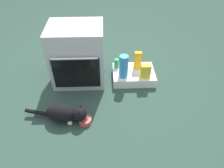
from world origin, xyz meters
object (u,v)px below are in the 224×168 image
(pantry_cabinet, at_px, (133,75))
(food_bowl, at_px, (85,120))
(juice_carton, at_px, (138,60))
(oven, at_px, (78,55))
(cat, at_px, (65,113))
(water_bottle, at_px, (124,66))
(soda_can, at_px, (117,63))
(snack_bag, at_px, (145,71))

(pantry_cabinet, height_order, food_bowl, pantry_cabinet)
(juice_carton, bearing_deg, pantry_cabinet, -125.26)
(oven, distance_m, food_bowl, 0.83)
(cat, bearing_deg, pantry_cabinet, 51.24)
(oven, xyz_separation_m, cat, (-0.10, -0.71, -0.26))
(oven, relative_size, pantry_cabinet, 1.37)
(pantry_cabinet, distance_m, food_bowl, 0.94)
(juice_carton, bearing_deg, water_bottle, -139.38)
(food_bowl, distance_m, cat, 0.23)
(cat, xyz_separation_m, juice_carton, (0.86, 0.76, 0.13))
(juice_carton, bearing_deg, food_bowl, -129.20)
(oven, bearing_deg, juice_carton, 3.35)
(soda_can, bearing_deg, food_bowl, -114.56)
(water_bottle, xyz_separation_m, snack_bag, (0.27, -0.02, -0.06))
(water_bottle, bearing_deg, pantry_cabinet, 33.34)
(food_bowl, relative_size, juice_carton, 0.58)
(pantry_cabinet, distance_m, water_bottle, 0.27)
(food_bowl, bearing_deg, cat, 169.01)
(oven, xyz_separation_m, juice_carton, (0.76, 0.04, -0.13))
(oven, distance_m, soda_can, 0.53)
(food_bowl, bearing_deg, snack_bag, 40.00)
(cat, xyz_separation_m, snack_bag, (0.93, 0.57, 0.10))
(cat, height_order, snack_bag, snack_bag)
(oven, height_order, juice_carton, oven)
(food_bowl, height_order, soda_can, soda_can)
(juice_carton, xyz_separation_m, water_bottle, (-0.20, -0.17, 0.03))
(juice_carton, height_order, snack_bag, juice_carton)
(cat, relative_size, water_bottle, 2.29)
(soda_can, bearing_deg, snack_bag, -32.70)
(soda_can, bearing_deg, pantry_cabinet, -25.80)
(soda_can, bearing_deg, water_bottle, -69.92)
(cat, height_order, soda_can, soda_can)
(pantry_cabinet, relative_size, soda_can, 4.51)
(oven, xyz_separation_m, food_bowl, (0.11, -0.75, -0.34))
(pantry_cabinet, distance_m, snack_bag, 0.23)
(juice_carton, distance_m, water_bottle, 0.26)
(cat, bearing_deg, food_bowl, 0.00)
(food_bowl, distance_m, juice_carton, 1.05)
(pantry_cabinet, xyz_separation_m, cat, (-0.81, -0.68, 0.05))
(pantry_cabinet, distance_m, soda_can, 0.27)
(food_bowl, height_order, snack_bag, snack_bag)
(oven, relative_size, soda_can, 6.20)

